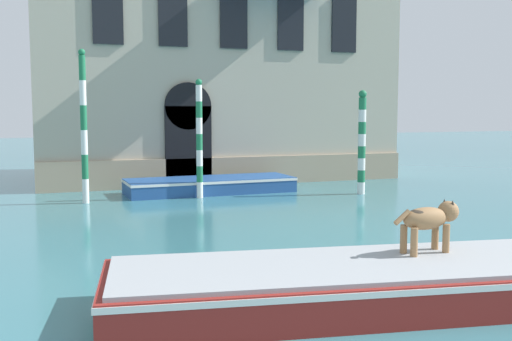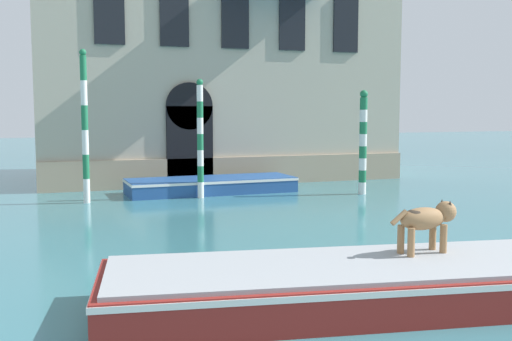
{
  "view_description": "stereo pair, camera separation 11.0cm",
  "coord_description": "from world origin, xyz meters",
  "px_view_note": "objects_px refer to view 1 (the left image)",
  "views": [
    {
      "loc": [
        -3.44,
        -1.31,
        2.68
      ],
      "look_at": [
        1.29,
        12.46,
        1.2
      ],
      "focal_mm": 42.0,
      "sensor_mm": 36.0,
      "label": 1
    },
    {
      "loc": [
        -3.34,
        -1.34,
        2.68
      ],
      "look_at": [
        1.29,
        12.46,
        1.2
      ],
      "focal_mm": 42.0,
      "sensor_mm": 36.0,
      "label": 2
    }
  ],
  "objects_px": {
    "mooring_pole_0": "(199,138)",
    "boat_moored_near_palazzo": "(210,185)",
    "boat_foreground": "(347,283)",
    "mooring_pole_1": "(84,126)",
    "dog_on_deck": "(430,219)",
    "mooring_pole_2": "(362,142)"
  },
  "relations": [
    {
      "from": "dog_on_deck",
      "to": "mooring_pole_1",
      "type": "height_order",
      "value": "mooring_pole_1"
    },
    {
      "from": "boat_foreground",
      "to": "mooring_pole_2",
      "type": "xyz_separation_m",
      "value": [
        5.56,
        9.68,
        1.35
      ]
    },
    {
      "from": "mooring_pole_0",
      "to": "boat_foreground",
      "type": "bearing_deg",
      "value": -92.61
    },
    {
      "from": "boat_foreground",
      "to": "mooring_pole_1",
      "type": "bearing_deg",
      "value": 113.61
    },
    {
      "from": "boat_foreground",
      "to": "mooring_pole_2",
      "type": "distance_m",
      "value": 11.24
    },
    {
      "from": "boat_moored_near_palazzo",
      "to": "mooring_pole_0",
      "type": "xyz_separation_m",
      "value": [
        -0.59,
        -1.03,
        1.56
      ]
    },
    {
      "from": "boat_moored_near_palazzo",
      "to": "mooring_pole_1",
      "type": "xyz_separation_m",
      "value": [
        -3.94,
        -0.95,
        1.96
      ]
    },
    {
      "from": "mooring_pole_0",
      "to": "mooring_pole_2",
      "type": "relative_size",
      "value": 1.09
    },
    {
      "from": "mooring_pole_0",
      "to": "mooring_pole_1",
      "type": "bearing_deg",
      "value": 178.62
    },
    {
      "from": "dog_on_deck",
      "to": "boat_moored_near_palazzo",
      "type": "height_order",
      "value": "dog_on_deck"
    },
    {
      "from": "boat_moored_near_palazzo",
      "to": "mooring_pole_2",
      "type": "distance_m",
      "value": 5.06
    },
    {
      "from": "boat_foreground",
      "to": "mooring_pole_0",
      "type": "relative_size",
      "value": 1.9
    },
    {
      "from": "mooring_pole_2",
      "to": "boat_foreground",
      "type": "bearing_deg",
      "value": -119.86
    },
    {
      "from": "dog_on_deck",
      "to": "mooring_pole_2",
      "type": "xyz_separation_m",
      "value": [
        4.13,
        9.51,
        0.57
      ]
    },
    {
      "from": "boat_moored_near_palazzo",
      "to": "boat_foreground",
      "type": "bearing_deg",
      "value": -97.81
    },
    {
      "from": "mooring_pole_0",
      "to": "boat_moored_near_palazzo",
      "type": "bearing_deg",
      "value": 60.19
    },
    {
      "from": "mooring_pole_1",
      "to": "mooring_pole_2",
      "type": "height_order",
      "value": "mooring_pole_1"
    },
    {
      "from": "dog_on_deck",
      "to": "mooring_pole_2",
      "type": "bearing_deg",
      "value": 60.48
    },
    {
      "from": "boat_foreground",
      "to": "mooring_pole_0",
      "type": "distance_m",
      "value": 10.62
    },
    {
      "from": "boat_moored_near_palazzo",
      "to": "mooring_pole_0",
      "type": "bearing_deg",
      "value": -122.32
    },
    {
      "from": "boat_foreground",
      "to": "dog_on_deck",
      "type": "xyz_separation_m",
      "value": [
        1.42,
        0.17,
        0.78
      ]
    },
    {
      "from": "dog_on_deck",
      "to": "mooring_pole_1",
      "type": "bearing_deg",
      "value": 106.34
    }
  ]
}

